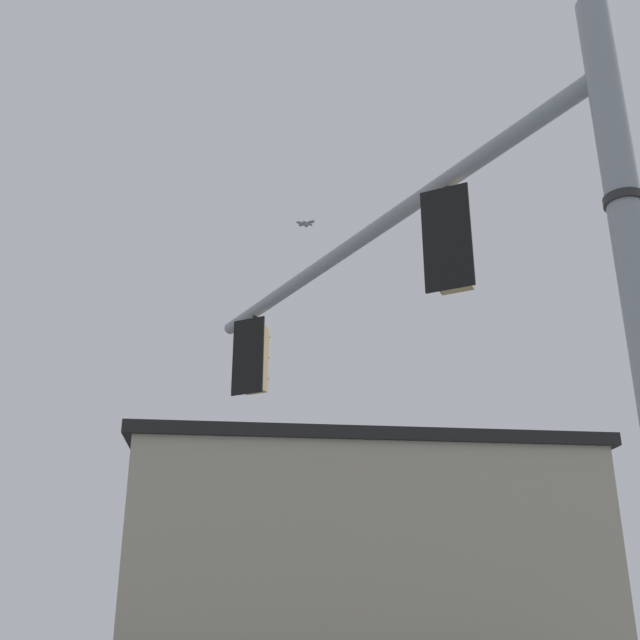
{
  "coord_description": "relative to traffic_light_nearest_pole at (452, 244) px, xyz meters",
  "views": [
    {
      "loc": [
        0.17,
        -6.36,
        1.5
      ],
      "look_at": [
        -4.1,
        2.55,
        5.45
      ],
      "focal_mm": 43.85,
      "sensor_mm": 36.0,
      "label": 1
    }
  ],
  "objects": [
    {
      "name": "traffic_light_nearest_pole",
      "position": [
        0.0,
        0.0,
        0.0
      ],
      "size": [
        0.54,
        0.49,
        1.31
      ],
      "color": "black"
    },
    {
      "name": "mast_arm",
      "position": [
        -1.43,
        0.87,
        0.8
      ],
      "size": [
        6.62,
        4.22,
        0.2
      ],
      "primitive_type": "cylinder",
      "rotation": [
        0.0,
        1.57,
        2.58
      ],
      "color": "gray"
    },
    {
      "name": "traffic_light_mid_inner",
      "position": [
        -3.91,
        2.44,
        0.0
      ],
      "size": [
        0.54,
        0.49,
        1.31
      ],
      "color": "black"
    },
    {
      "name": "bird_flying",
      "position": [
        -3.64,
        3.64,
        2.92
      ],
      "size": [
        0.34,
        0.25,
        0.1
      ],
      "color": "gray"
    },
    {
      "name": "storefront_building",
      "position": [
        -5.69,
        10.87,
        -2.55
      ],
      "size": [
        12.57,
        10.97,
        5.77
      ],
      "color": "#A89E89",
      "rests_on": "ground"
    }
  ]
}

